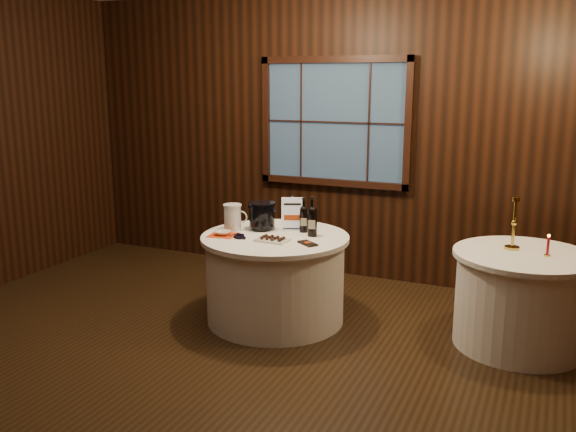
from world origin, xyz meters
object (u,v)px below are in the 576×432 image
at_px(cracker_bowl, 223,233).
at_px(ice_bucket, 262,215).
at_px(sign_stand, 292,219).
at_px(brass_candlestick, 513,230).
at_px(grape_bunch, 240,236).
at_px(port_bottle_right, 312,219).
at_px(chocolate_box, 308,243).
at_px(red_candle, 548,248).
at_px(main_table, 275,278).
at_px(port_bottle_left, 304,217).
at_px(chocolate_plate, 272,239).
at_px(glass_pitcher, 233,217).
at_px(side_table, 520,300).

bearing_deg(cracker_bowl, ice_bucket, 55.56).
bearing_deg(sign_stand, brass_candlestick, -18.70).
bearing_deg(grape_bunch, port_bottle_right, 31.74).
relative_size(chocolate_box, grape_bunch, 0.98).
bearing_deg(red_candle, grape_bunch, -168.48).
distance_m(main_table, port_bottle_left, 0.59).
bearing_deg(chocolate_plate, main_table, 108.46).
relative_size(chocolate_box, brass_candlestick, 0.43).
bearing_deg(chocolate_plate, glass_pitcher, 158.15).
relative_size(port_bottle_right, glass_pitcher, 1.45).
bearing_deg(side_table, port_bottle_right, -173.81).
distance_m(ice_bucket, glass_pitcher, 0.26).
height_order(side_table, red_candle, red_candle).
bearing_deg(chocolate_plate, ice_bucket, 128.67).
bearing_deg(cracker_bowl, side_table, 11.11).
bearing_deg(main_table, port_bottle_left, 50.49).
bearing_deg(glass_pitcher, grape_bunch, -64.38).
xyz_separation_m(chocolate_box, glass_pitcher, (-0.79, 0.17, 0.11)).
xyz_separation_m(sign_stand, glass_pitcher, (-0.48, -0.21, 0.01)).
distance_m(grape_bunch, brass_candlestick, 2.21).
bearing_deg(sign_stand, ice_bucket, 175.28).
distance_m(sign_stand, ice_bucket, 0.27).
bearing_deg(sign_stand, glass_pitcher, -179.59).
xyz_separation_m(port_bottle_right, ice_bucket, (-0.50, 0.03, -0.02)).
bearing_deg(main_table, red_candle, 7.30).
xyz_separation_m(sign_stand, grape_bunch, (-0.29, -0.44, -0.08)).
distance_m(port_bottle_right, red_candle, 1.87).
bearing_deg(sign_stand, port_bottle_right, -49.11).
bearing_deg(brass_candlestick, port_bottle_right, -170.62).
bearing_deg(ice_bucket, sign_stand, 18.59).
bearing_deg(grape_bunch, chocolate_box, 5.63).
height_order(glass_pitcher, cracker_bowl, glass_pitcher).
relative_size(main_table, red_candle, 7.46).
height_order(chocolate_plate, brass_candlestick, brass_candlestick).
relative_size(side_table, grape_bunch, 5.79).
bearing_deg(ice_bucket, main_table, -36.27).
height_order(sign_stand, red_candle, sign_stand).
bearing_deg(sign_stand, main_table, -127.65).
height_order(port_bottle_left, port_bottle_right, port_bottle_right).
distance_m(sign_stand, chocolate_plate, 0.42).
xyz_separation_m(main_table, glass_pitcher, (-0.42, 0.02, 0.50)).
bearing_deg(red_candle, sign_stand, -178.75).
height_order(grape_bunch, red_candle, red_candle).
bearing_deg(chocolate_box, port_bottle_left, 153.29).
bearing_deg(chocolate_box, side_table, 51.53).
xyz_separation_m(port_bottle_left, chocolate_plate, (-0.12, -0.39, -0.12)).
height_order(port_bottle_left, grape_bunch, port_bottle_left).
relative_size(ice_bucket, chocolate_plate, 0.88).
bearing_deg(brass_candlestick, sign_stand, -175.38).
xyz_separation_m(main_table, chocolate_plate, (0.06, -0.17, 0.40)).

